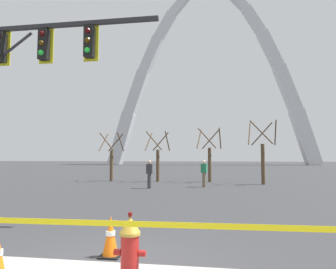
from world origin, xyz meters
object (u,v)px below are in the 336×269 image
at_px(traffic_signal_gantry, 10,73).
at_px(traffic_cone_by_hydrant, 111,236).
at_px(pedestrian_walking_left, 149,174).
at_px(pedestrian_standing_center, 204,173).
at_px(monument_arch, 209,83).
at_px(fire_hydrant, 130,249).

bearing_deg(traffic_signal_gantry, traffic_cone_by_hydrant, -33.25).
relative_size(pedestrian_walking_left, pedestrian_standing_center, 1.00).
xyz_separation_m(traffic_cone_by_hydrant, pedestrian_standing_center, (1.14, 13.16, 0.46)).
bearing_deg(traffic_cone_by_hydrant, monument_arch, 89.80).
bearing_deg(traffic_signal_gantry, pedestrian_standing_center, 63.40).
height_order(fire_hydrant, pedestrian_walking_left, pedestrian_walking_left).
xyz_separation_m(pedestrian_walking_left, pedestrian_standing_center, (3.05, 1.25, 0.00)).
height_order(traffic_cone_by_hydrant, pedestrian_walking_left, pedestrian_walking_left).
xyz_separation_m(fire_hydrant, monument_arch, (-0.43, 68.57, 18.83)).
relative_size(traffic_cone_by_hydrant, monument_arch, 0.01).
xyz_separation_m(traffic_cone_by_hydrant, traffic_signal_gantry, (-4.10, 2.69, 3.91)).
distance_m(fire_hydrant, traffic_cone_by_hydrant, 1.27).
bearing_deg(traffic_signal_gantry, pedestrian_walking_left, 76.61).
xyz_separation_m(traffic_signal_gantry, monument_arch, (4.34, 64.81, 15.03)).
bearing_deg(fire_hydrant, pedestrian_walking_left, 101.20).
xyz_separation_m(traffic_cone_by_hydrant, pedestrian_walking_left, (-1.90, 11.91, 0.46)).
distance_m(traffic_signal_gantry, monument_arch, 66.67).
relative_size(traffic_cone_by_hydrant, pedestrian_standing_center, 0.46).
distance_m(fire_hydrant, pedestrian_standing_center, 14.24).
xyz_separation_m(fire_hydrant, pedestrian_walking_left, (-2.57, 12.98, 0.35)).
relative_size(fire_hydrant, traffic_signal_gantry, 0.15).
height_order(monument_arch, pedestrian_standing_center, monument_arch).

